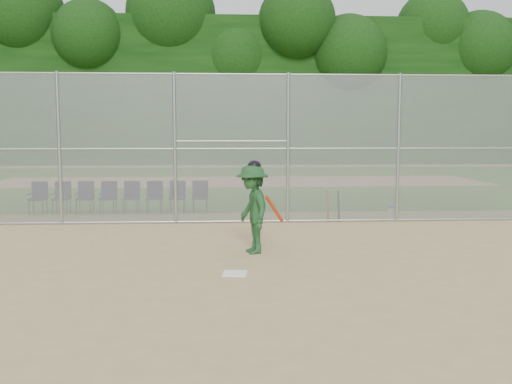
{
  "coord_description": "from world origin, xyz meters",
  "views": [
    {
      "loc": [
        -0.74,
        -10.17,
        2.43
      ],
      "look_at": [
        0.0,
        2.5,
        1.1
      ],
      "focal_mm": 40.0,
      "sensor_mm": 36.0,
      "label": 1
    }
  ],
  "objects": [
    {
      "name": "backstop_fence",
      "position": [
        0.0,
        5.0,
        2.07
      ],
      "size": [
        16.09,
        0.09,
        4.0
      ],
      "color": "gray",
      "rests_on": "ground"
    },
    {
      "name": "spare_bats",
      "position": [
        2.28,
        5.17,
        0.42
      ],
      "size": [
        0.36,
        0.25,
        0.85
      ],
      "color": "#D84C14",
      "rests_on": "ground"
    },
    {
      "name": "batter_at_plate",
      "position": [
        -0.15,
        1.17,
        0.91
      ],
      "size": [
        1.09,
        1.35,
        1.88
      ],
      "color": "#1D4923",
      "rests_on": "ground"
    },
    {
      "name": "ground",
      "position": [
        0.0,
        0.0,
        0.0
      ],
      "size": [
        100.0,
        100.0,
        0.0
      ],
      "primitive_type": "plane",
      "color": "tan",
      "rests_on": "ground"
    },
    {
      "name": "chair_6",
      "position": [
        -2.12,
        7.04,
        0.48
      ],
      "size": [
        0.54,
        0.52,
        0.96
      ],
      "primitive_type": null,
      "color": "#0E1436",
      "rests_on": "ground"
    },
    {
      "name": "chair_3",
      "position": [
        -4.19,
        7.04,
        0.48
      ],
      "size": [
        0.54,
        0.52,
        0.96
      ],
      "primitive_type": null,
      "color": "#0E1436",
      "rests_on": "ground"
    },
    {
      "name": "water_cooler",
      "position": [
        4.02,
        5.37,
        0.19
      ],
      "size": [
        0.3,
        0.3,
        0.38
      ],
      "color": "white",
      "rests_on": "ground"
    },
    {
      "name": "home_plate",
      "position": [
        -0.54,
        -0.54,
        0.01
      ],
      "size": [
        0.45,
        0.45,
        0.02
      ],
      "primitive_type": "cube",
      "rotation": [
        0.0,
        0.0,
        -0.11
      ],
      "color": "white",
      "rests_on": "ground"
    },
    {
      "name": "chair_1",
      "position": [
        -5.57,
        7.04,
        0.48
      ],
      "size": [
        0.54,
        0.52,
        0.96
      ],
      "primitive_type": null,
      "color": "#0E1436",
      "rests_on": "ground"
    },
    {
      "name": "chair_2",
      "position": [
        -4.88,
        7.04,
        0.48
      ],
      "size": [
        0.54,
        0.52,
        0.96
      ],
      "primitive_type": null,
      "color": "#0E1436",
      "rests_on": "ground"
    },
    {
      "name": "treeline",
      "position": [
        0.0,
        20.0,
        5.5
      ],
      "size": [
        81.0,
        60.0,
        11.0
      ],
      "color": "black",
      "rests_on": "ground"
    },
    {
      "name": "chair_5",
      "position": [
        -2.81,
        7.04,
        0.48
      ],
      "size": [
        0.54,
        0.52,
        0.96
      ],
      "primitive_type": null,
      "color": "#0E1436",
      "rests_on": "ground"
    },
    {
      "name": "grass_strip",
      "position": [
        0.0,
        18.0,
        0.01
      ],
      "size": [
        100.0,
        100.0,
        0.0
      ],
      "primitive_type": "plane",
      "color": "#2F671E",
      "rests_on": "ground"
    },
    {
      "name": "chair_0",
      "position": [
        -6.26,
        7.04,
        0.48
      ],
      "size": [
        0.54,
        0.52,
        0.96
      ],
      "primitive_type": null,
      "color": "#0E1436",
      "rests_on": "ground"
    },
    {
      "name": "chair_4",
      "position": [
        -3.5,
        7.04,
        0.48
      ],
      "size": [
        0.54,
        0.52,
        0.96
      ],
      "primitive_type": null,
      "color": "#0E1436",
      "rests_on": "ground"
    },
    {
      "name": "dirt_patch_far",
      "position": [
        0.0,
        18.0,
        0.01
      ],
      "size": [
        24.0,
        24.0,
        0.0
      ],
      "primitive_type": "plane",
      "color": "tan",
      "rests_on": "ground"
    },
    {
      "name": "chair_7",
      "position": [
        -1.43,
        7.04,
        0.48
      ],
      "size": [
        0.54,
        0.52,
        0.96
      ],
      "primitive_type": null,
      "color": "#0E1436",
      "rests_on": "ground"
    }
  ]
}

